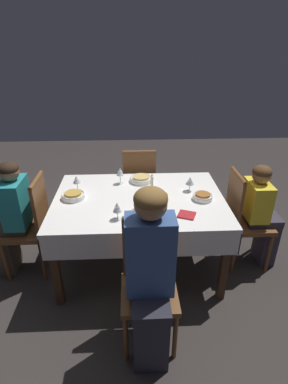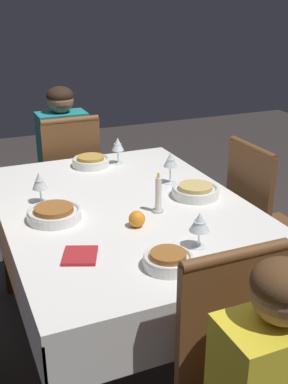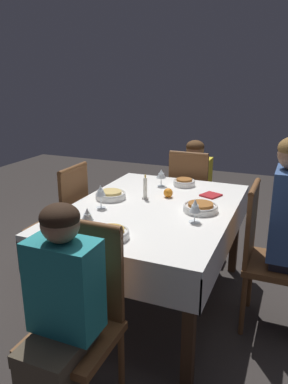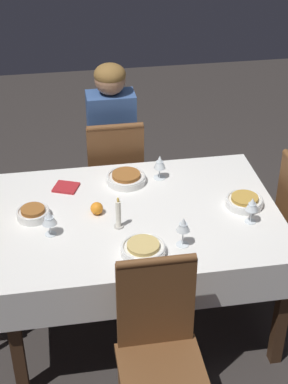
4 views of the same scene
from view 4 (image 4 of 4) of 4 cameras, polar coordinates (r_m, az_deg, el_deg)
ground_plane at (r=3.54m, az=-0.46°, el=-11.77°), size 8.00×8.00×0.00m
dining_table at (r=3.12m, az=-0.51°, el=-3.24°), size 1.47×1.05×0.73m
chair_north at (r=3.81m, az=-2.86°, el=1.46°), size 0.38×0.38×0.94m
chair_south at (r=2.67m, az=1.53°, el=-14.95°), size 0.38×0.38×0.94m
person_adult_denim at (r=3.84m, az=-3.20°, el=4.97°), size 0.30×0.34×1.24m
bowl_north at (r=3.32m, az=-1.74°, el=1.38°), size 0.22×0.22×0.06m
wine_glass_north at (r=3.33m, az=1.54°, el=2.84°), size 0.07×0.07×0.15m
bowl_west at (r=3.08m, az=-10.71°, el=-2.00°), size 0.17×0.17×0.06m
wine_glass_west at (r=2.91m, az=-9.19°, el=-2.54°), size 0.08×0.08×0.14m
bowl_east at (r=3.17m, az=9.71°, el=-0.88°), size 0.20×0.20×0.06m
wine_glass_east at (r=3.00m, az=10.45°, el=-1.25°), size 0.07×0.07×0.15m
bowl_south at (r=2.79m, az=-0.08°, el=-5.51°), size 0.21×0.21×0.06m
wine_glass_south at (r=2.80m, az=3.83°, el=-3.26°), size 0.07×0.07×0.16m
candle_centerpiece at (r=2.94m, az=-2.50°, el=-2.31°), size 0.05×0.05×0.18m
orange_fruit at (r=3.06m, az=-4.60°, el=-1.59°), size 0.07×0.07×0.07m
napkin_red_folded at (r=3.31m, az=-7.57°, el=0.46°), size 0.16×0.16×0.01m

